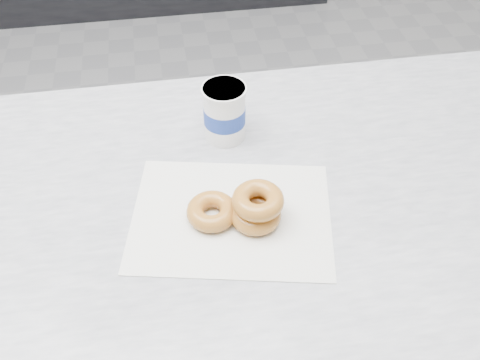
% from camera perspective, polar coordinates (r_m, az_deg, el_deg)
% --- Properties ---
extents(ground, '(5.00, 5.00, 0.00)m').
position_cam_1_polar(ground, '(2.03, -10.32, -7.63)').
color(ground, gray).
rests_on(ground, ground).
extents(counter, '(3.06, 0.76, 0.90)m').
position_cam_1_polar(counter, '(1.32, -11.99, -16.46)').
color(counter, '#333335').
rests_on(counter, ground).
extents(wax_paper, '(0.39, 0.32, 0.00)m').
position_cam_1_polar(wax_paper, '(0.92, -0.92, -3.87)').
color(wax_paper, silver).
rests_on(wax_paper, counter).
extents(donut_single, '(0.09, 0.09, 0.03)m').
position_cam_1_polar(donut_single, '(0.91, -3.02, -3.35)').
color(donut_single, gold).
rests_on(donut_single, wax_paper).
extents(donut_stack, '(0.12, 0.12, 0.06)m').
position_cam_1_polar(donut_stack, '(0.89, 1.79, -2.92)').
color(donut_stack, gold).
rests_on(donut_stack, wax_paper).
extents(coffee_cup, '(0.10, 0.10, 0.12)m').
position_cam_1_polar(coffee_cup, '(1.04, -1.67, 7.27)').
color(coffee_cup, white).
rests_on(coffee_cup, counter).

